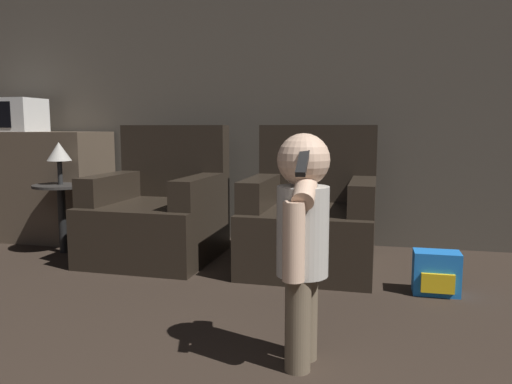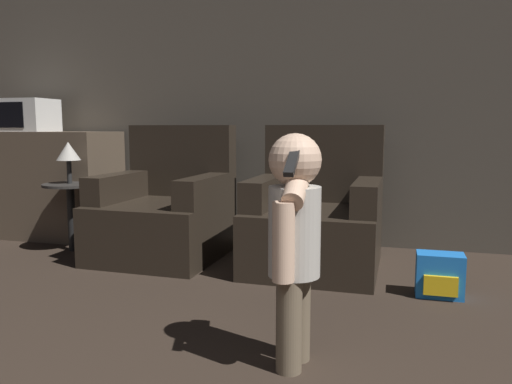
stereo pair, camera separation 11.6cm
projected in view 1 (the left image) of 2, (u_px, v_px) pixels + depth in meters
The scene contains 9 objects.
wall_back at pixel (309, 85), 4.04m from camera, with size 8.40×0.05×2.60m.
armchair_left at pixel (159, 213), 3.70m from camera, with size 0.88×0.92×0.98m.
armchair_right at pixel (311, 220), 3.44m from camera, with size 0.87×0.91×0.98m.
person_toddler at pixel (302, 231), 1.95m from camera, with size 0.21×0.36×0.94m.
toy_backpack at pixel (436, 273), 2.87m from camera, with size 0.26×0.17×0.25m.
kitchen_counter at pixel (27, 185), 4.34m from camera, with size 1.39×0.57×0.92m.
microwave at pixel (9, 115), 4.30m from camera, with size 0.54×0.35×0.28m.
side_table at pixel (61, 198), 3.79m from camera, with size 0.41×0.41×0.53m.
lamp at pixel (59, 152), 3.75m from camera, with size 0.18×0.18×0.32m.
Camera 1 is at (0.51, 0.39, 0.96)m, focal length 35.00 mm.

